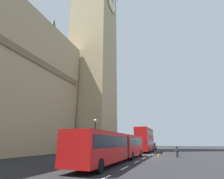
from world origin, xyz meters
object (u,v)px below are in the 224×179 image
street_lamp (95,135)px  pedestrian_near_cones (177,151)px  traffic_cone_middle (164,153)px  articulated_bus (117,145)px  sedan_lead (153,146)px  double_decker_bus (145,139)px  traffic_cone_west (158,155)px  clock_tower (94,26)px

street_lamp → pedestrian_near_cones: bearing=-66.9°
traffic_cone_middle → articulated_bus: bearing=161.4°
articulated_bus → traffic_cone_middle: 13.16m
sedan_lead → traffic_cone_middle: sedan_lead is taller
double_decker_bus → traffic_cone_west: (-11.02, -3.65, -2.43)m
sedan_lead → double_decker_bus: bearing=-179.3°
articulated_bus → sedan_lead: 33.00m
traffic_cone_west → pedestrian_near_cones: size_ratio=0.34×
clock_tower → pedestrian_near_cones: clock_tower is taller
traffic_cone_middle → clock_tower: bearing=64.9°
articulated_bus → sedan_lead: articulated_bus is taller
traffic_cone_west → street_lamp: (-4.33, 8.15, 2.77)m
sedan_lead → traffic_cone_middle: bearing=-168.0°
traffic_cone_west → traffic_cone_middle: size_ratio=1.00×
articulated_bus → clock_tower: bearing=33.8°
clock_tower → traffic_cone_west: size_ratio=119.87×
traffic_cone_west → street_lamp: bearing=118.0°
pedestrian_near_cones → traffic_cone_middle: bearing=25.7°
traffic_cone_west → traffic_cone_middle: (4.43, -0.54, 0.00)m
clock_tower → double_decker_bus: clock_tower is taller
articulated_bus → pedestrian_near_cones: (8.21, -6.20, -0.83)m
sedan_lead → street_lamp: street_lamp is taller
traffic_cone_west → articulated_bus: bearing=155.4°
traffic_cone_middle → pedestrian_near_cones: pedestrian_near_cones is taller
traffic_cone_middle → double_decker_bus: bearing=32.4°
sedan_lead → pedestrian_near_cones: sedan_lead is taller
sedan_lead → street_lamp: (-29.35, 4.33, 2.14)m
articulated_bus → double_decker_bus: double_decker_bus is taller
double_decker_bus → pedestrian_near_cones: size_ratio=5.94×
sedan_lead → traffic_cone_west: sedan_lead is taller
pedestrian_near_cones → street_lamp: bearing=113.1°
double_decker_bus → traffic_cone_west: double_decker_bus is taller
sedan_lead → street_lamp: 29.75m
double_decker_bus → pedestrian_near_cones: (-10.77, -6.20, -1.80)m
street_lamp → pedestrian_near_cones: 11.83m
pedestrian_near_cones → sedan_lead: bearing=14.4°
double_decker_bus → sedan_lead: bearing=0.7°
clock_tower → pedestrian_near_cones: (-12.70, -20.19, -35.62)m
clock_tower → articulated_bus: (-20.90, -13.99, -34.79)m
articulated_bus → double_decker_bus: (18.98, 0.00, 0.96)m
clock_tower → articulated_bus: bearing=-146.2°
clock_tower → sedan_lead: bearing=-48.8°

